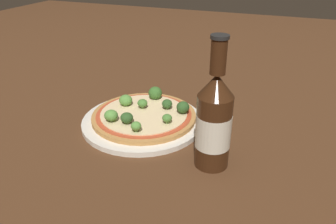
# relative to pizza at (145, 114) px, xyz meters

# --- Properties ---
(ground_plane) EXTENTS (3.00, 3.00, 0.00)m
(ground_plane) POSITION_rel_pizza_xyz_m (-0.01, -0.00, -0.02)
(ground_plane) COLOR #4C2D19
(plate) EXTENTS (0.29, 0.29, 0.01)m
(plate) POSITION_rel_pizza_xyz_m (-0.00, -0.01, -0.01)
(plate) COLOR silver
(plate) RESTS_ON ground_plane
(pizza) EXTENTS (0.25, 0.25, 0.01)m
(pizza) POSITION_rel_pizza_xyz_m (0.00, 0.00, 0.00)
(pizza) COLOR #B77F42
(pizza) RESTS_ON plate
(broccoli_floret_0) EXTENTS (0.03, 0.03, 0.03)m
(broccoli_floret_0) POSITION_rel_pizza_xyz_m (-0.05, -0.07, 0.02)
(broccoli_floret_0) COLOR #7A9E5B
(broccoli_floret_0) RESTS_ON pizza
(broccoli_floret_1) EXTENTS (0.03, 0.03, 0.03)m
(broccoli_floret_1) POSITION_rel_pizza_xyz_m (0.04, 0.03, 0.02)
(broccoli_floret_1) COLOR #7A9E5B
(broccoli_floret_1) RESTS_ON pizza
(broccoli_floret_2) EXTENTS (0.02, 0.02, 0.02)m
(broccoli_floret_2) POSITION_rel_pizza_xyz_m (0.07, -0.03, 0.02)
(broccoli_floret_2) COLOR #7A9E5B
(broccoli_floret_2) RESTS_ON pizza
(broccoli_floret_3) EXTENTS (0.02, 0.02, 0.02)m
(broccoli_floret_3) POSITION_rel_pizza_xyz_m (0.02, -0.09, 0.02)
(broccoli_floret_3) COLOR #7A9E5B
(broccoli_floret_3) RESTS_ON pizza
(broccoli_floret_4) EXTENTS (0.02, 0.02, 0.02)m
(broccoli_floret_4) POSITION_rel_pizza_xyz_m (-0.01, 0.02, 0.02)
(broccoli_floret_4) COLOR #7A9E5B
(broccoli_floret_4) RESTS_ON pizza
(broccoli_floret_5) EXTENTS (0.03, 0.03, 0.03)m
(broccoli_floret_5) POSITION_rel_pizza_xyz_m (-0.06, 0.02, 0.02)
(broccoli_floret_5) COLOR #7A9E5B
(broccoli_floret_5) RESTS_ON pizza
(broccoli_floret_6) EXTENTS (0.03, 0.03, 0.03)m
(broccoli_floret_6) POSITION_rel_pizza_xyz_m (0.09, 0.03, 0.02)
(broccoli_floret_6) COLOR #7A9E5B
(broccoli_floret_6) RESTS_ON pizza
(broccoli_floret_7) EXTENTS (0.03, 0.03, 0.03)m
(broccoli_floret_7) POSITION_rel_pizza_xyz_m (-0.01, -0.07, 0.02)
(broccoli_floret_7) COLOR #7A9E5B
(broccoli_floret_7) RESTS_ON pizza
(broccoli_floret_8) EXTENTS (0.04, 0.04, 0.03)m
(broccoli_floret_8) POSITION_rel_pizza_xyz_m (-0.01, 0.08, 0.02)
(broccoli_floret_8) COLOR #7A9E5B
(broccoli_floret_8) RESTS_ON pizza
(beer_bottle) EXTENTS (0.07, 0.07, 0.25)m
(beer_bottle) POSITION_rel_pizza_xyz_m (0.19, -0.11, 0.08)
(beer_bottle) COLOR #381E0F
(beer_bottle) RESTS_ON ground_plane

